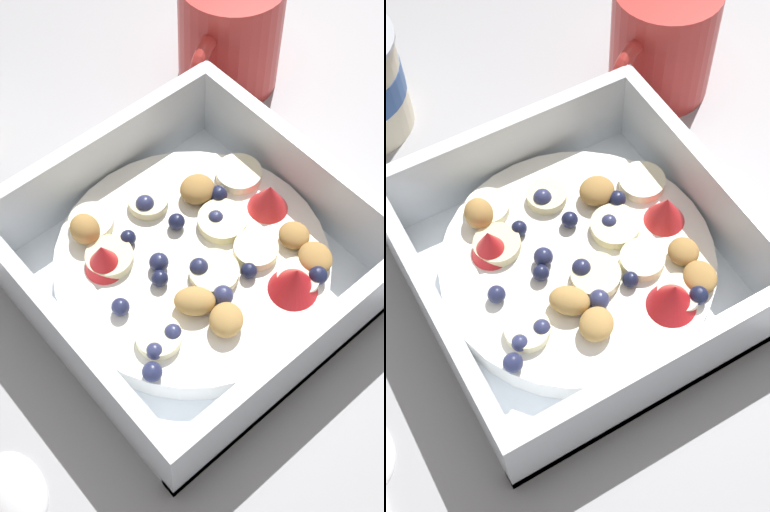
{
  "view_description": "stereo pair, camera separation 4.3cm",
  "coord_description": "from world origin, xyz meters",
  "views": [
    {
      "loc": [
        -0.17,
        -0.17,
        0.4
      ],
      "look_at": [
        -0.02,
        0.01,
        0.03
      ],
      "focal_mm": 48.3,
      "sensor_mm": 36.0,
      "label": 1
    },
    {
      "loc": [
        -0.14,
        -0.19,
        0.4
      ],
      "look_at": [
        -0.02,
        0.01,
        0.03
      ],
      "focal_mm": 48.3,
      "sensor_mm": 36.0,
      "label": 2
    }
  ],
  "objects": [
    {
      "name": "ground_plane",
      "position": [
        0.0,
        0.0,
        0.0
      ],
      "size": [
        2.4,
        2.4,
        0.0
      ],
      "primitive_type": "plane",
      "color": "#9E9EA3"
    },
    {
      "name": "fruit_bowl",
      "position": [
        -0.02,
        0.01,
        0.02
      ],
      "size": [
        0.2,
        0.2,
        0.07
      ],
      "color": "white",
      "rests_on": "ground"
    },
    {
      "name": "coffee_mug",
      "position": [
        0.13,
        0.14,
        0.05
      ],
      "size": [
        0.11,
        0.08,
        0.09
      ],
      "color": "red",
      "rests_on": "ground"
    }
  ]
}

